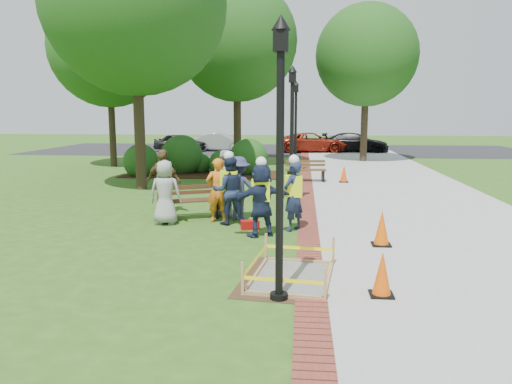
# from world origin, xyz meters

# --- Properties ---
(ground) EXTENTS (100.00, 100.00, 0.00)m
(ground) POSITION_xyz_m (0.00, 0.00, 0.00)
(ground) COLOR #285116
(ground) RESTS_ON ground
(sidewalk) EXTENTS (6.00, 60.00, 0.02)m
(sidewalk) POSITION_xyz_m (5.00, 10.00, 0.01)
(sidewalk) COLOR #9E9E99
(sidewalk) RESTS_ON ground
(brick_edging) EXTENTS (0.50, 60.00, 0.03)m
(brick_edging) POSITION_xyz_m (1.75, 10.00, 0.01)
(brick_edging) COLOR maroon
(brick_edging) RESTS_ON ground
(mulch_bed) EXTENTS (7.00, 3.00, 0.05)m
(mulch_bed) POSITION_xyz_m (-3.00, 12.00, 0.02)
(mulch_bed) COLOR #381E0F
(mulch_bed) RESTS_ON ground
(parking_lot) EXTENTS (36.00, 12.00, 0.01)m
(parking_lot) POSITION_xyz_m (0.00, 27.00, 0.00)
(parking_lot) COLOR black
(parking_lot) RESTS_ON ground
(wet_concrete_pad) EXTENTS (1.97, 2.49, 0.55)m
(wet_concrete_pad) POSITION_xyz_m (1.43, -2.03, 0.23)
(wet_concrete_pad) COLOR #47331E
(wet_concrete_pad) RESTS_ON ground
(bench_near) EXTENTS (1.72, 1.12, 0.89)m
(bench_near) POSITION_xyz_m (-1.46, 2.65, 0.28)
(bench_near) COLOR #52291C
(bench_near) RESTS_ON ground
(bench_far) EXTENTS (1.68, 0.70, 0.89)m
(bench_far) POSITION_xyz_m (1.73, 10.04, 0.28)
(bench_far) COLOR #4F371B
(bench_far) RESTS_ON ground
(cone_front) EXTENTS (0.37, 0.37, 0.74)m
(cone_front) POSITION_xyz_m (2.86, -2.73, 0.36)
(cone_front) COLOR black
(cone_front) RESTS_ON ground
(cone_back) EXTENTS (0.40, 0.40, 0.80)m
(cone_back) POSITION_xyz_m (3.31, 0.29, 0.38)
(cone_back) COLOR black
(cone_back) RESTS_ON ground
(cone_far) EXTENTS (0.37, 0.37, 0.73)m
(cone_far) POSITION_xyz_m (3.28, 9.99, 0.35)
(cone_far) COLOR black
(cone_far) RESTS_ON ground
(toolbox) EXTENTS (0.49, 0.35, 0.22)m
(toolbox) POSITION_xyz_m (0.31, 1.58, 0.11)
(toolbox) COLOR #980D0B
(toolbox) RESTS_ON ground
(lamp_near) EXTENTS (0.28, 0.28, 4.26)m
(lamp_near) POSITION_xyz_m (1.25, -3.00, 2.48)
(lamp_near) COLOR black
(lamp_near) RESTS_ON ground
(lamp_mid) EXTENTS (0.28, 0.28, 4.26)m
(lamp_mid) POSITION_xyz_m (1.25, 5.00, 2.48)
(lamp_mid) COLOR black
(lamp_mid) RESTS_ON ground
(lamp_far) EXTENTS (0.28, 0.28, 4.26)m
(lamp_far) POSITION_xyz_m (1.25, 13.00, 2.48)
(lamp_far) COLOR black
(lamp_far) RESTS_ON ground
(tree_left) EXTENTS (6.56, 6.56, 9.97)m
(tree_left) POSITION_xyz_m (-4.40, 7.59, 6.68)
(tree_left) COLOR #3D2D1E
(tree_left) RESTS_ON ground
(tree_back) EXTENTS (6.28, 6.28, 9.62)m
(tree_back) POSITION_xyz_m (-1.90, 16.22, 6.47)
(tree_back) COLOR #3D2D1E
(tree_back) RESTS_ON ground
(tree_right) EXTENTS (5.72, 5.72, 8.84)m
(tree_right) POSITION_xyz_m (5.10, 18.90, 5.97)
(tree_right) COLOR #3D2D1E
(tree_right) RESTS_ON ground
(tree_far) EXTENTS (5.99, 5.99, 9.05)m
(tree_far) POSITION_xyz_m (-8.28, 14.88, 6.04)
(tree_far) COLOR #3D2D1E
(tree_far) RESTS_ON ground
(shrub_a) EXTENTS (1.57, 1.57, 1.57)m
(shrub_a) POSITION_xyz_m (-5.59, 11.18, 0.00)
(shrub_a) COLOR #1B4915
(shrub_a) RESTS_ON ground
(shrub_b) EXTENTS (1.94, 1.94, 1.94)m
(shrub_b) POSITION_xyz_m (-4.02, 12.39, 0.00)
(shrub_b) COLOR #1B4915
(shrub_b) RESTS_ON ground
(shrub_c) EXTENTS (1.23, 1.23, 1.23)m
(shrub_c) POSITION_xyz_m (-2.06, 12.05, 0.00)
(shrub_c) COLOR #1B4915
(shrub_c) RESTS_ON ground
(shrub_d) EXTENTS (1.78, 1.78, 1.78)m
(shrub_d) POSITION_xyz_m (-0.88, 12.27, 0.00)
(shrub_d) COLOR #1B4915
(shrub_d) RESTS_ON ground
(shrub_e) EXTENTS (0.98, 0.98, 0.98)m
(shrub_e) POSITION_xyz_m (-3.19, 12.70, 0.00)
(shrub_e) COLOR #1B4915
(shrub_e) RESTS_ON ground
(casual_person_a) EXTENTS (0.53, 0.34, 1.66)m
(casual_person_a) POSITION_xyz_m (-1.91, 1.95, 0.83)
(casual_person_a) COLOR gray
(casual_person_a) RESTS_ON ground
(casual_person_b) EXTENTS (0.63, 0.53, 1.69)m
(casual_person_b) POSITION_xyz_m (-0.62, 2.34, 0.84)
(casual_person_b) COLOR orange
(casual_person_b) RESTS_ON ground
(casual_person_c) EXTENTS (0.70, 0.61, 1.83)m
(casual_person_c) POSITION_xyz_m (-0.53, 3.14, 0.92)
(casual_person_c) COLOR silver
(casual_person_c) RESTS_ON ground
(casual_person_d) EXTENTS (0.65, 0.50, 1.82)m
(casual_person_d) POSITION_xyz_m (-2.33, 3.33, 0.91)
(casual_person_d) COLOR brown
(casual_person_d) RESTS_ON ground
(casual_person_e) EXTENTS (0.55, 0.36, 1.70)m
(casual_person_e) POSITION_xyz_m (-0.10, 2.63, 0.85)
(casual_person_e) COLOR #2E3151
(casual_person_e) RESTS_ON ground
(hivis_worker_a) EXTENTS (0.65, 0.57, 1.87)m
(hivis_worker_a) POSITION_xyz_m (0.64, 0.93, 0.93)
(hivis_worker_a) COLOR #1A2546
(hivis_worker_a) RESTS_ON ground
(hivis_worker_b) EXTENTS (0.62, 0.65, 1.86)m
(hivis_worker_b) POSITION_xyz_m (1.38, 1.56, 0.92)
(hivis_worker_b) COLOR #181A3E
(hivis_worker_b) RESTS_ON ground
(hivis_worker_c) EXTENTS (0.63, 0.49, 1.90)m
(hivis_worker_c) POSITION_xyz_m (-0.28, 2.10, 0.94)
(hivis_worker_c) COLOR #192B41
(hivis_worker_c) RESTS_ON ground
(parked_car_a) EXTENTS (2.00, 4.32, 1.39)m
(parked_car_a) POSITION_xyz_m (-7.17, 24.89, 0.00)
(parked_car_a) COLOR black
(parked_car_a) RESTS_ON ground
(parked_car_b) EXTENTS (1.99, 4.35, 1.40)m
(parked_car_b) POSITION_xyz_m (-4.35, 25.47, 0.00)
(parked_car_b) COLOR #B2B3B7
(parked_car_b) RESTS_ON ground
(parked_car_c) EXTENTS (2.59, 4.81, 1.49)m
(parked_car_c) POSITION_xyz_m (2.29, 25.16, 0.00)
(parked_car_c) COLOR #9D2313
(parked_car_c) RESTS_ON ground
(parked_car_d) EXTENTS (2.36, 4.66, 1.47)m
(parked_car_d) POSITION_xyz_m (5.30, 25.55, 0.00)
(parked_car_d) COLOR black
(parked_car_d) RESTS_ON ground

